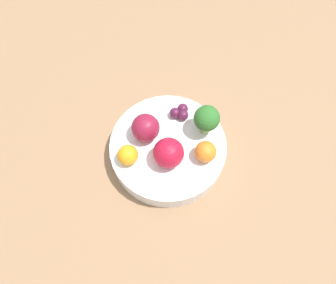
{
  "coord_description": "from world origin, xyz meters",
  "views": [
    {
      "loc": [
        0.01,
        0.25,
        0.58
      ],
      "look_at": [
        0.0,
        0.0,
        0.07
      ],
      "focal_mm": 35.0,
      "sensor_mm": 36.0,
      "label": 1
    }
  ],
  "objects_px": {
    "grape_cluster": "(180,112)",
    "broccoli": "(207,119)",
    "bowl": "(168,149)",
    "orange_front": "(206,152)",
    "apple_red": "(166,153)",
    "apple_green": "(146,128)",
    "orange_back": "(128,155)"
  },
  "relations": [
    {
      "from": "apple_red",
      "to": "orange_front",
      "type": "relative_size",
      "value": 1.4
    },
    {
      "from": "apple_green",
      "to": "grape_cluster",
      "type": "height_order",
      "value": "apple_green"
    },
    {
      "from": "broccoli",
      "to": "orange_front",
      "type": "distance_m",
      "value": 0.06
    },
    {
      "from": "orange_back",
      "to": "apple_red",
      "type": "bearing_deg",
      "value": 178.07
    },
    {
      "from": "bowl",
      "to": "apple_green",
      "type": "distance_m",
      "value": 0.06
    },
    {
      "from": "orange_front",
      "to": "grape_cluster",
      "type": "distance_m",
      "value": 0.09
    },
    {
      "from": "broccoli",
      "to": "orange_back",
      "type": "bearing_deg",
      "value": 22.1
    },
    {
      "from": "broccoli",
      "to": "grape_cluster",
      "type": "relative_size",
      "value": 1.77
    },
    {
      "from": "bowl",
      "to": "broccoli",
      "type": "relative_size",
      "value": 3.41
    },
    {
      "from": "broccoli",
      "to": "apple_red",
      "type": "relative_size",
      "value": 1.17
    },
    {
      "from": "bowl",
      "to": "grape_cluster",
      "type": "distance_m",
      "value": 0.07
    },
    {
      "from": "broccoli",
      "to": "bowl",
      "type": "bearing_deg",
      "value": 23.43
    },
    {
      "from": "apple_green",
      "to": "orange_back",
      "type": "xyz_separation_m",
      "value": [
        0.03,
        0.05,
        -0.01
      ]
    },
    {
      "from": "apple_green",
      "to": "orange_front",
      "type": "height_order",
      "value": "apple_green"
    },
    {
      "from": "grape_cluster",
      "to": "broccoli",
      "type": "bearing_deg",
      "value": 144.35
    },
    {
      "from": "broccoli",
      "to": "orange_front",
      "type": "relative_size",
      "value": 1.64
    },
    {
      "from": "grape_cluster",
      "to": "bowl",
      "type": "bearing_deg",
      "value": 67.95
    },
    {
      "from": "orange_back",
      "to": "grape_cluster",
      "type": "height_order",
      "value": "orange_back"
    },
    {
      "from": "orange_front",
      "to": "orange_back",
      "type": "height_order",
      "value": "orange_front"
    },
    {
      "from": "broccoli",
      "to": "apple_red",
      "type": "distance_m",
      "value": 0.09
    },
    {
      "from": "apple_red",
      "to": "apple_green",
      "type": "xyz_separation_m",
      "value": [
        0.03,
        -0.05,
        -0.0
      ]
    },
    {
      "from": "bowl",
      "to": "apple_red",
      "type": "height_order",
      "value": "apple_red"
    },
    {
      "from": "orange_front",
      "to": "broccoli",
      "type": "bearing_deg",
      "value": -94.74
    },
    {
      "from": "bowl",
      "to": "orange_front",
      "type": "xyz_separation_m",
      "value": [
        -0.06,
        0.02,
        0.04
      ]
    },
    {
      "from": "apple_red",
      "to": "apple_green",
      "type": "height_order",
      "value": "apple_red"
    },
    {
      "from": "orange_front",
      "to": "orange_back",
      "type": "relative_size",
      "value": 1.05
    },
    {
      "from": "apple_green",
      "to": "bowl",
      "type": "bearing_deg",
      "value": 150.82
    },
    {
      "from": "orange_front",
      "to": "apple_green",
      "type": "bearing_deg",
      "value": -24.44
    },
    {
      "from": "broccoli",
      "to": "orange_front",
      "type": "bearing_deg",
      "value": 85.26
    },
    {
      "from": "grape_cluster",
      "to": "apple_green",
      "type": "bearing_deg",
      "value": 31.65
    },
    {
      "from": "bowl",
      "to": "orange_back",
      "type": "relative_size",
      "value": 5.88
    },
    {
      "from": "orange_front",
      "to": "grape_cluster",
      "type": "relative_size",
      "value": 1.08
    }
  ]
}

